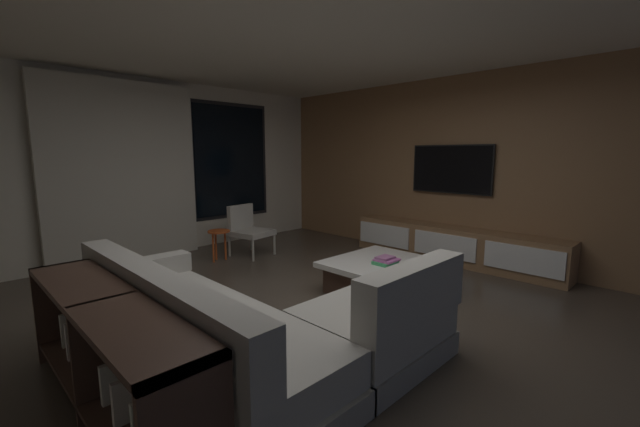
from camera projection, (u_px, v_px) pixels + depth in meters
name	position (u px, v px, depth m)	size (l,w,h in m)	color
floor	(323.00, 320.00, 3.72)	(9.20, 9.20, 0.00)	#473D33
back_wall_with_window	(154.00, 169.00, 6.00)	(6.60, 0.30, 2.70)	beige
media_wall	(471.00, 169.00, 5.65)	(0.12, 7.80, 2.70)	#8E6642
ceiling	(324.00, 20.00, 3.31)	(8.20, 8.20, 0.00)	beige
sectional_couch	(249.00, 329.00, 2.88)	(1.98, 2.50, 0.82)	gray
coffee_table	(385.00, 277.00, 4.44)	(1.16, 1.16, 0.36)	#452E24
book_stack_on_coffee_table	(386.00, 261.00, 4.34)	(0.27, 0.21, 0.08)	#3CA35E
accent_chair_near_window	(248.00, 227.00, 6.09)	(0.63, 0.65, 0.78)	#B2ADA0
side_stool	(219.00, 236.00, 5.73)	(0.32, 0.32, 0.46)	#BF4C1E
media_console	(454.00, 246.00, 5.65)	(0.46, 3.10, 0.52)	#8E6642
mounted_tv	(451.00, 169.00, 5.75)	(0.05, 1.24, 0.71)	black
console_table_behind_couch	(108.00, 350.00, 2.31)	(0.40, 2.10, 0.74)	#452E24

